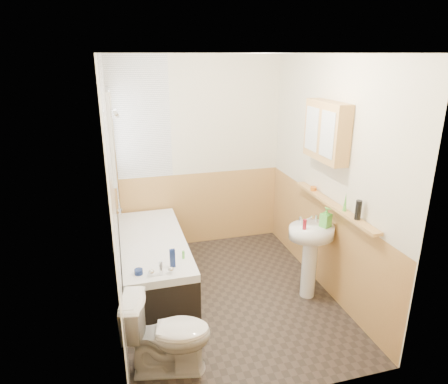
{
  "coord_description": "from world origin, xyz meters",
  "views": [
    {
      "loc": [
        -1.04,
        -3.59,
        2.5
      ],
      "look_at": [
        0.0,
        0.15,
        1.15
      ],
      "focal_mm": 32.0,
      "sensor_mm": 36.0,
      "label": 1
    }
  ],
  "objects_px": {
    "sink": "(310,247)",
    "medicine_cabinet": "(326,131)",
    "bathtub": "(154,261)",
    "toilet": "(168,334)",
    "pine_shelf": "(333,205)"
  },
  "relations": [
    {
      "from": "bathtub",
      "to": "sink",
      "type": "bearing_deg",
      "value": -23.55
    },
    {
      "from": "medicine_cabinet",
      "to": "bathtub",
      "type": "bearing_deg",
      "value": 163.66
    },
    {
      "from": "bathtub",
      "to": "toilet",
      "type": "xyz_separation_m",
      "value": [
        -0.03,
        -1.36,
        0.06
      ]
    },
    {
      "from": "sink",
      "to": "medicine_cabinet",
      "type": "xyz_separation_m",
      "value": [
        0.17,
        0.17,
        1.18
      ]
    },
    {
      "from": "bathtub",
      "to": "medicine_cabinet",
      "type": "height_order",
      "value": "medicine_cabinet"
    },
    {
      "from": "bathtub",
      "to": "toilet",
      "type": "height_order",
      "value": "bathtub"
    },
    {
      "from": "sink",
      "to": "medicine_cabinet",
      "type": "distance_m",
      "value": 1.2
    },
    {
      "from": "bathtub",
      "to": "medicine_cabinet",
      "type": "xyz_separation_m",
      "value": [
        1.74,
        -0.51,
        1.47
      ]
    },
    {
      "from": "pine_shelf",
      "to": "medicine_cabinet",
      "type": "xyz_separation_m",
      "value": [
        -0.03,
        0.2,
        0.72
      ]
    },
    {
      "from": "sink",
      "to": "toilet",
      "type": "bearing_deg",
      "value": -171.4
    },
    {
      "from": "toilet",
      "to": "pine_shelf",
      "type": "height_order",
      "value": "pine_shelf"
    },
    {
      "from": "sink",
      "to": "pine_shelf",
      "type": "relative_size",
      "value": 0.62
    },
    {
      "from": "sink",
      "to": "medicine_cabinet",
      "type": "height_order",
      "value": "medicine_cabinet"
    },
    {
      "from": "toilet",
      "to": "pine_shelf",
      "type": "bearing_deg",
      "value": -58.35
    },
    {
      "from": "medicine_cabinet",
      "to": "pine_shelf",
      "type": "bearing_deg",
      "value": -82.2
    }
  ]
}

